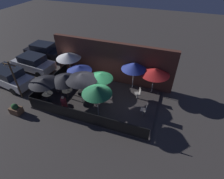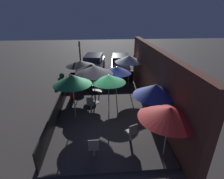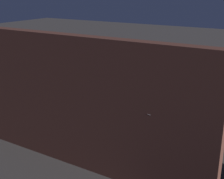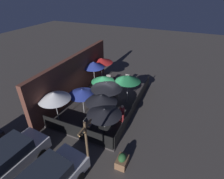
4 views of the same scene
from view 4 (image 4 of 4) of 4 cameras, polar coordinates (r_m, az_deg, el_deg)
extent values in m
plane|color=#423D3A|center=(14.57, -2.03, -4.24)|extent=(60.00, 60.00, 0.00)
cube|color=#383333|center=(14.54, -2.04, -4.05)|extent=(8.76, 5.20, 0.12)
cube|color=brown|center=(14.93, -12.06, 4.03)|extent=(10.36, 0.36, 3.61)
cube|color=black|center=(13.51, 7.80, -4.61)|extent=(8.56, 0.05, 0.95)
cube|color=black|center=(11.33, -11.72, -13.29)|extent=(0.05, 5.00, 0.95)
cylinder|color=#B2B2B7|center=(12.88, -1.76, -2.38)|extent=(0.05, 0.05, 2.39)
cone|color=black|center=(12.38, -1.83, 1.34)|extent=(2.26, 2.26, 0.47)
cylinder|color=#B2B2B7|center=(10.86, -2.44, -10.82)|extent=(0.05, 0.05, 2.07)
cone|color=black|center=(10.31, -2.55, -7.26)|extent=(2.09, 2.09, 0.36)
cylinder|color=#B2B2B7|center=(11.94, -3.42, -6.14)|extent=(0.05, 0.05, 2.15)
cone|color=black|center=(11.46, -3.55, -2.83)|extent=(2.15, 2.15, 0.50)
cylinder|color=#B2B2B7|center=(17.71, -3.44, 6.89)|extent=(0.05, 0.05, 2.16)
cone|color=red|center=(17.38, -3.53, 9.50)|extent=(2.27, 2.27, 0.43)
cylinder|color=#B2B2B7|center=(16.37, -5.86, 5.12)|extent=(0.05, 0.05, 2.38)
cone|color=#283893|center=(15.99, -6.04, 8.13)|extent=(1.96, 1.96, 0.53)
cylinder|color=#B2B2B7|center=(12.87, -9.43, -3.84)|extent=(0.05, 0.05, 2.03)
cone|color=#283893|center=(12.44, -9.75, -0.77)|extent=(1.98, 1.98, 0.41)
cylinder|color=#B2B2B7|center=(14.05, -2.84, 0.18)|extent=(0.05, 0.05, 2.19)
cone|color=#1E6B3D|center=(13.62, -2.93, 3.39)|extent=(1.85, 1.85, 0.42)
cylinder|color=#B2B2B7|center=(13.83, 5.08, 0.14)|extent=(0.05, 0.05, 2.43)
cone|color=#1E6B3D|center=(13.36, 5.27, 3.71)|extent=(1.95, 1.95, 0.50)
cylinder|color=#B2B2B7|center=(12.36, -17.69, -5.67)|extent=(0.05, 0.05, 2.39)
cone|color=silver|center=(11.84, -18.40, -1.97)|extent=(2.10, 2.10, 0.49)
cylinder|color=black|center=(13.57, -1.68, -6.57)|extent=(0.48, 0.48, 0.02)
cylinder|color=black|center=(13.36, -1.70, -5.39)|extent=(0.08, 0.08, 0.71)
cylinder|color=black|center=(13.14, -1.72, -4.07)|extent=(0.87, 0.87, 0.04)
cylinder|color=black|center=(11.56, -2.33, -14.62)|extent=(0.42, 0.42, 0.02)
cylinder|color=black|center=(11.32, -2.37, -13.42)|extent=(0.08, 0.08, 0.70)
cylinder|color=black|center=(11.07, -2.41, -12.06)|extent=(0.77, 0.77, 0.04)
cylinder|color=black|center=(12.61, -3.27, -10.02)|extent=(0.43, 0.43, 0.02)
cylinder|color=black|center=(12.38, -3.32, -8.76)|extent=(0.08, 0.08, 0.74)
cylinder|color=black|center=(12.13, -3.37, -7.35)|extent=(0.78, 0.78, 0.04)
cube|color=gray|center=(17.01, 4.82, 2.57)|extent=(0.08, 0.08, 0.45)
cube|color=gray|center=(16.90, 4.85, 3.30)|extent=(0.40, 0.40, 0.04)
cube|color=gray|center=(16.94, 5.09, 4.28)|extent=(0.03, 0.40, 0.44)
cube|color=gray|center=(16.88, -1.16, 2.44)|extent=(0.10, 0.10, 0.45)
cube|color=gray|center=(16.76, -1.17, 3.18)|extent=(0.52, 0.52, 0.04)
cube|color=gray|center=(16.81, -1.16, 4.19)|extent=(0.18, 0.38, 0.44)
cube|color=gray|center=(11.83, -7.75, -12.23)|extent=(0.08, 0.08, 0.45)
cube|color=gray|center=(11.66, -7.83, -11.36)|extent=(0.41, 0.41, 0.04)
cube|color=gray|center=(11.58, -8.71, -10.23)|extent=(0.40, 0.04, 0.44)
cube|color=gray|center=(14.12, 0.87, -3.82)|extent=(0.10, 0.10, 0.45)
cube|color=gray|center=(13.98, 0.88, -3.00)|extent=(0.48, 0.48, 0.04)
cube|color=gray|center=(13.97, 1.31, -1.85)|extent=(0.12, 0.40, 0.44)
cylinder|color=maroon|center=(12.23, 3.22, -8.13)|extent=(0.45, 0.45, 1.14)
sphere|color=tan|center=(11.82, 3.32, -5.58)|extent=(0.21, 0.21, 0.21)
cube|color=brown|center=(10.12, 3.29, -22.51)|extent=(0.80, 0.56, 0.50)
ellipsoid|color=#235128|center=(9.85, 3.35, -21.32)|extent=(0.52, 0.42, 0.47)
cylinder|color=brown|center=(8.99, -8.12, -18.33)|extent=(0.12, 0.12, 3.21)
cube|color=brown|center=(8.02, -8.83, -11.97)|extent=(1.10, 0.08, 0.08)
sphere|color=#F4B260|center=(7.86, -10.52, -14.79)|extent=(0.07, 0.07, 0.07)
sphere|color=#F4B260|center=(8.02, -9.74, -14.36)|extent=(0.07, 0.07, 0.07)
sphere|color=#F4B260|center=(8.16, -9.02, -13.78)|extent=(0.07, 0.07, 0.07)
sphere|color=#F4B260|center=(8.27, -8.34, -12.98)|extent=(0.07, 0.07, 0.07)
sphere|color=#F4B260|center=(8.34, -7.71, -11.97)|extent=(0.07, 0.07, 0.07)
sphere|color=#F4B260|center=(8.40, -7.12, -10.80)|extent=(0.07, 0.07, 0.07)
cylinder|color=black|center=(10.42, -17.84, -21.82)|extent=(0.66, 0.28, 0.64)
cylinder|color=black|center=(9.64, -10.68, -26.59)|extent=(0.66, 0.28, 0.64)
cube|color=silver|center=(10.93, -30.54, -19.60)|extent=(4.17, 2.08, 0.70)
cube|color=#1E232D|center=(10.48, -31.51, -17.25)|extent=(2.35, 1.77, 0.60)
cylinder|color=black|center=(12.05, -27.33, -15.44)|extent=(0.65, 0.24, 0.64)
cylinder|color=black|center=(11.02, -22.12, -19.12)|extent=(0.65, 0.24, 0.64)
camera|label=1|loc=(15.69, 44.00, 25.69)|focal=28.00mm
camera|label=2|loc=(20.42, 10.03, 21.88)|focal=28.00mm
camera|label=3|loc=(15.30, -47.51, 7.06)|focal=50.00mm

